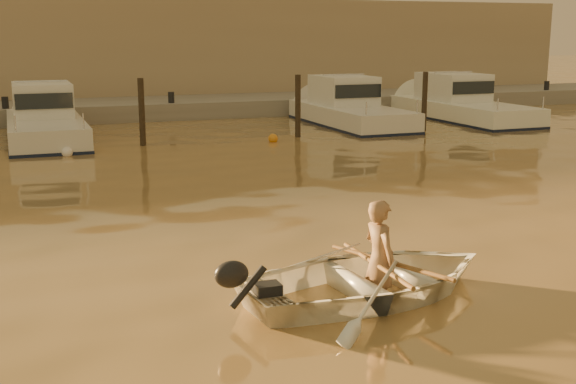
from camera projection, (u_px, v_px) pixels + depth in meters
name	position (u px, v px, depth m)	size (l,w,h in m)	color
ground_plane	(350.00, 299.00, 9.13)	(160.00, 160.00, 0.00)	olive
dinghy	(372.00, 278.00, 9.19)	(2.47, 3.46, 0.72)	white
person	(379.00, 259.00, 9.18)	(0.57, 0.37, 1.56)	#926A49
outboard_motor	(266.00, 294.00, 8.52)	(0.90, 0.40, 0.70)	black
oar_port	(389.00, 262.00, 9.26)	(0.06, 0.06, 2.10)	brown
oar_starboard	(376.00, 264.00, 9.18)	(0.06, 0.06, 2.10)	brown
moored_boat_2	(45.00, 120.00, 22.57)	(2.21, 7.43, 1.75)	silver
moored_boat_4	(351.00, 108.00, 26.29)	(2.35, 7.20, 1.75)	silver
moored_boat_5	(462.00, 103.00, 27.98)	(2.39, 7.97, 1.75)	white
piling_2	(142.00, 115.00, 21.44)	(0.18, 0.18, 2.20)	#2D2319
piling_3	(298.00, 109.00, 23.19)	(0.18, 0.18, 2.20)	#2D2319
piling_4	(424.00, 104.00, 24.84)	(0.18, 0.18, 2.20)	#2D2319
fender_c	(67.00, 152.00, 19.76)	(0.30, 0.30, 0.30)	white
fender_d	(273.00, 139.00, 22.33)	(0.30, 0.30, 0.30)	orange
fender_e	(389.00, 132.00, 23.82)	(0.30, 0.30, 0.30)	white
quay	(114.00, 114.00, 28.69)	(52.00, 4.00, 1.00)	gray
waterfront_building	(95.00, 53.00, 33.22)	(46.00, 7.00, 4.80)	#9E8466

